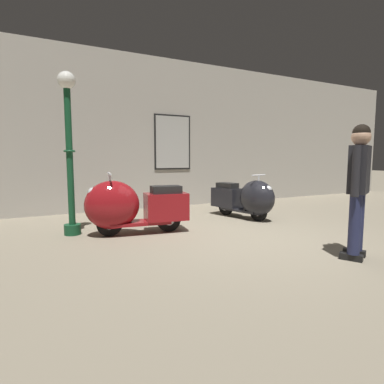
% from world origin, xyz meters
% --- Properties ---
extents(ground_plane, '(60.00, 60.00, 0.00)m').
position_xyz_m(ground_plane, '(0.00, 0.00, 0.00)').
color(ground_plane, gray).
extents(showroom_back_wall, '(18.00, 0.24, 3.93)m').
position_xyz_m(showroom_back_wall, '(0.00, 3.86, 1.96)').
color(showroom_back_wall, '#ADA89E').
rests_on(showroom_back_wall, ground).
extents(scooter_0, '(1.82, 0.74, 1.08)m').
position_xyz_m(scooter_0, '(-1.64, 1.13, 0.49)').
color(scooter_0, black).
rests_on(scooter_0, ground).
extents(scooter_1, '(0.82, 1.67, 0.98)m').
position_xyz_m(scooter_1, '(1.04, 1.35, 0.45)').
color(scooter_1, black).
rests_on(scooter_1, ground).
extents(lamppost, '(0.29, 0.29, 2.74)m').
position_xyz_m(lamppost, '(-2.52, 1.58, 1.54)').
color(lamppost, '#144728').
rests_on(lamppost, ground).
extents(visitor_0, '(0.54, 0.40, 1.75)m').
position_xyz_m(visitor_0, '(0.64, -1.51, 1.01)').
color(visitor_0, black).
rests_on(visitor_0, ground).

